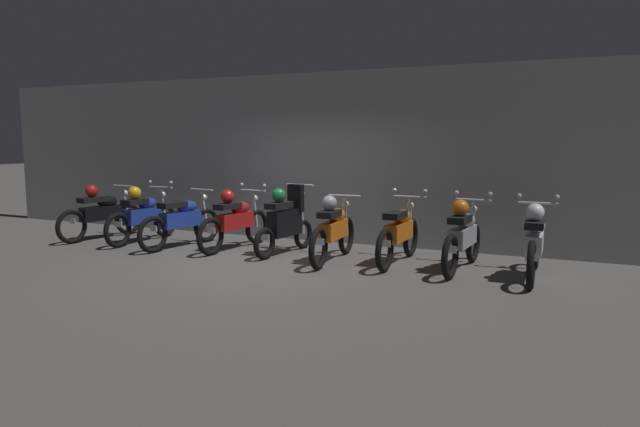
# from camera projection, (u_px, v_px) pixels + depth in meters

# --- Properties ---
(ground_plane) EXTENTS (80.00, 80.00, 0.00)m
(ground_plane) POSITION_uv_depth(u_px,v_px,m) (258.00, 264.00, 8.96)
(ground_plane) COLOR #565451
(back_wall) EXTENTS (16.03, 0.30, 3.21)m
(back_wall) POSITION_uv_depth(u_px,v_px,m) (321.00, 158.00, 10.98)
(back_wall) COLOR #9EA0A3
(back_wall) RESTS_ON ground
(motorbike_slot_0) EXTENTS (0.56, 1.94, 1.08)m
(motorbike_slot_0) POSITION_uv_depth(u_px,v_px,m) (101.00, 212.00, 11.22)
(motorbike_slot_0) COLOR black
(motorbike_slot_0) RESTS_ON ground
(motorbike_slot_1) EXTENTS (0.59, 1.95, 1.15)m
(motorbike_slot_1) POSITION_uv_depth(u_px,v_px,m) (143.00, 215.00, 10.86)
(motorbike_slot_1) COLOR black
(motorbike_slot_1) RESTS_ON ground
(motorbike_slot_2) EXTENTS (0.57, 1.94, 1.03)m
(motorbike_slot_2) POSITION_uv_depth(u_px,v_px,m) (182.00, 220.00, 10.35)
(motorbike_slot_2) COLOR black
(motorbike_slot_2) RESTS_ON ground
(motorbike_slot_3) EXTENTS (0.59, 1.95, 1.15)m
(motorbike_slot_3) POSITION_uv_depth(u_px,v_px,m) (235.00, 220.00, 10.13)
(motorbike_slot_3) COLOR black
(motorbike_slot_3) RESTS_ON ground
(motorbike_slot_4) EXTENTS (0.56, 1.68, 1.18)m
(motorbike_slot_4) POSITION_uv_depth(u_px,v_px,m) (285.00, 221.00, 9.73)
(motorbike_slot_4) COLOR black
(motorbike_slot_4) RESTS_ON ground
(motorbike_slot_5) EXTENTS (0.56, 1.95, 1.08)m
(motorbike_slot_5) POSITION_uv_depth(u_px,v_px,m) (333.00, 229.00, 9.09)
(motorbike_slot_5) COLOR black
(motorbike_slot_5) RESTS_ON ground
(motorbike_slot_6) EXTENTS (0.59, 1.95, 1.15)m
(motorbike_slot_6) POSITION_uv_depth(u_px,v_px,m) (399.00, 233.00, 8.94)
(motorbike_slot_6) COLOR black
(motorbike_slot_6) RESTS_ON ground
(motorbike_slot_7) EXTENTS (0.59, 1.95, 1.15)m
(motorbike_slot_7) POSITION_uv_depth(u_px,v_px,m) (463.00, 236.00, 8.45)
(motorbike_slot_7) COLOR black
(motorbike_slot_7) RESTS_ON ground
(motorbike_slot_8) EXTENTS (0.59, 1.95, 1.15)m
(motorbike_slot_8) POSITION_uv_depth(u_px,v_px,m) (534.00, 242.00, 7.94)
(motorbike_slot_8) COLOR black
(motorbike_slot_8) RESTS_ON ground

